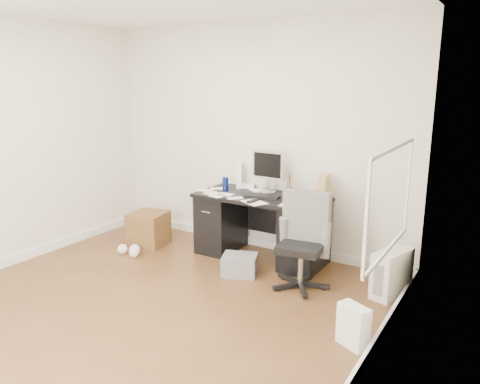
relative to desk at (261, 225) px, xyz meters
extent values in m
plane|color=#4C2F18|center=(-0.30, -1.65, -0.40)|extent=(4.00, 4.00, 0.00)
cube|color=silver|center=(-0.30, 0.35, 0.95)|extent=(4.00, 0.02, 2.70)
cube|color=silver|center=(1.70, -1.65, 0.95)|extent=(0.02, 4.00, 2.70)
cube|color=silver|center=(-0.30, 0.33, -0.35)|extent=(4.00, 0.03, 0.10)
cube|color=silver|center=(1.69, -1.65, -0.35)|extent=(0.03, 4.00, 0.10)
cube|color=silver|center=(-2.29, -1.65, -0.35)|extent=(0.03, 4.00, 0.10)
cube|color=black|center=(0.00, 0.00, 0.33)|extent=(1.50, 0.70, 0.04)
cube|color=black|center=(-0.55, 0.00, -0.04)|extent=(0.40, 0.60, 0.71)
cube|color=black|center=(0.55, 0.00, -0.04)|extent=(0.40, 0.60, 0.71)
cube|color=black|center=(0.00, 0.33, 0.06)|extent=(0.70, 0.03, 0.51)
cube|color=black|center=(0.05, -0.06, 0.36)|extent=(0.40, 0.19, 0.02)
sphere|color=#B8B7BC|center=(0.43, -0.01, 0.38)|extent=(0.06, 0.06, 0.06)
cylinder|color=navy|center=(-0.48, -0.01, 0.43)|extent=(0.09, 0.09, 0.16)
cube|color=white|center=(-0.45, 0.26, 0.49)|extent=(0.22, 0.27, 0.29)
cube|color=#AC8153|center=(0.69, 0.14, 0.49)|extent=(0.15, 0.26, 0.28)
cube|color=yellow|center=(0.69, -0.13, 0.37)|extent=(0.19, 0.24, 0.04)
cube|color=beige|center=(1.55, -0.21, -0.17)|extent=(0.32, 0.49, 0.45)
cube|color=white|center=(1.52, -1.26, -0.23)|extent=(0.30, 0.27, 0.34)
cube|color=#533619|center=(-1.42, -0.35, -0.19)|extent=(0.48, 0.48, 0.42)
cube|color=slate|center=(0.04, -0.54, -0.29)|extent=(0.45, 0.41, 0.21)
camera|label=1|loc=(2.49, -4.52, 1.64)|focal=35.00mm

